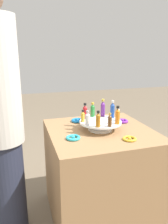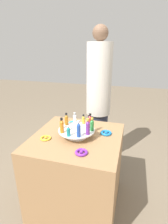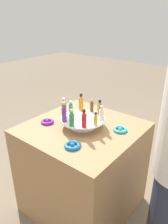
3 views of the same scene
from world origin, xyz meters
name	(u,v)px [view 3 (image 3 of 3)]	position (x,y,z in m)	size (l,w,h in m)	color
ground_plane	(83,203)	(0.00, 0.00, 0.00)	(12.00, 12.00, 0.00)	#756651
party_table	(83,168)	(0.00, 0.00, 0.39)	(0.81, 0.81, 0.78)	#9E754C
display_stand	(82,121)	(0.00, 0.00, 0.83)	(0.33, 0.33, 0.07)	white
bottle_orange	(81,103)	(0.10, -0.10, 0.92)	(0.03, 0.03, 0.14)	orange
bottle_teal	(71,107)	(0.14, -0.03, 0.90)	(0.03, 0.03, 0.09)	teal
bottle_blue	(64,108)	(0.13, 0.06, 0.92)	(0.03, 0.03, 0.15)	#234CAD
bottle_purple	(64,113)	(0.07, 0.12, 0.92)	(0.04, 0.04, 0.15)	#702D93
bottle_green	(72,118)	(-0.02, 0.14, 0.91)	(0.04, 0.04, 0.12)	#288438
bottle_red	(84,119)	(-0.10, 0.10, 0.92)	(0.03, 0.03, 0.13)	#B21E23
bottle_gold	(96,119)	(-0.14, 0.03, 0.90)	(0.03, 0.03, 0.09)	gold
bottle_clear	(101,114)	(-0.13, -0.06, 0.91)	(0.03, 0.03, 0.11)	silver
bottle_amber	(100,108)	(-0.07, -0.12, 0.91)	(0.03, 0.03, 0.12)	#AD6B19
bottle_brown	(92,106)	(0.02, -0.14, 0.90)	(0.03, 0.03, 0.10)	brown
ribbon_bow_blue	(72,145)	(-0.12, 0.25, 0.80)	(0.11, 0.11, 0.03)	blue
ribbon_bow_teal	(120,129)	(-0.25, -0.12, 0.80)	(0.10, 0.10, 0.03)	#2DB7CC
ribbon_bow_gold	(90,111)	(0.12, -0.25, 0.79)	(0.10, 0.10, 0.02)	gold
ribbon_bow_purple	(47,122)	(0.25, 0.12, 0.80)	(0.10, 0.10, 0.03)	purple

